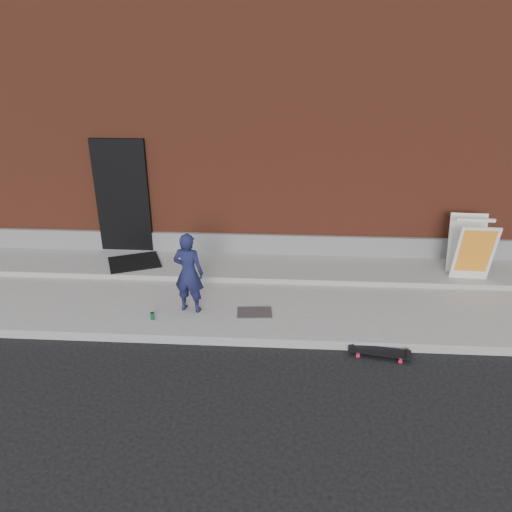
# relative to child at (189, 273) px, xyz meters

# --- Properties ---
(ground) EXTENTS (80.00, 80.00, 0.00)m
(ground) POSITION_rel_child_xyz_m (0.92, -0.79, -0.83)
(ground) COLOR black
(ground) RESTS_ON ground
(sidewalk) EXTENTS (20.00, 3.00, 0.15)m
(sidewalk) POSITION_rel_child_xyz_m (0.92, 0.71, -0.75)
(sidewalk) COLOR gray
(sidewalk) RESTS_ON ground
(apron) EXTENTS (20.00, 1.20, 0.10)m
(apron) POSITION_rel_child_xyz_m (0.92, 1.61, -0.63)
(apron) COLOR gray
(apron) RESTS_ON sidewalk
(building) EXTENTS (20.00, 8.10, 5.00)m
(building) POSITION_rel_child_xyz_m (0.92, 6.21, 1.67)
(building) COLOR maroon
(building) RESTS_ON ground
(child) EXTENTS (0.54, 0.40, 1.35)m
(child) POSITION_rel_child_xyz_m (0.00, 0.00, 0.00)
(child) COLOR #161940
(child) RESTS_ON sidewalk
(skateboard) EXTENTS (0.89, 0.37, 0.10)m
(skateboard) POSITION_rel_child_xyz_m (2.94, -0.91, -0.75)
(skateboard) COLOR red
(skateboard) RESTS_ON ground
(pizza_sign) EXTENTS (0.70, 0.81, 1.11)m
(pizza_sign) POSITION_rel_child_xyz_m (4.86, 1.37, -0.02)
(pizza_sign) COLOR silver
(pizza_sign) RESTS_ON apron
(soda_can) EXTENTS (0.08, 0.08, 0.12)m
(soda_can) POSITION_rel_child_xyz_m (-0.55, -0.34, -0.62)
(soda_can) COLOR #1A8648
(soda_can) RESTS_ON sidewalk
(doormat) EXTENTS (1.17, 1.07, 0.03)m
(doormat) POSITION_rel_child_xyz_m (-1.38, 1.55, -0.56)
(doormat) COLOR black
(doormat) RESTS_ON apron
(utility_plate) EXTENTS (0.59, 0.41, 0.02)m
(utility_plate) POSITION_rel_child_xyz_m (1.06, -0.04, -0.67)
(utility_plate) COLOR #5A5A5F
(utility_plate) RESTS_ON sidewalk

